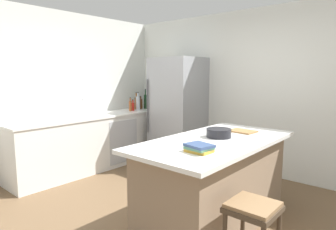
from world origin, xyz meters
The scene contains 18 objects.
ground_plane centered at (0.00, 0.00, 0.00)m, with size 7.20×7.20×0.00m, color brown.
wall_rear centered at (0.00, 2.25, 1.30)m, with size 6.00×0.10×2.60m, color silver.
wall_left centered at (-2.45, 0.00, 1.30)m, with size 0.10×6.00×2.60m, color silver.
counter_run_left centered at (-2.07, 0.68, 0.45)m, with size 0.68×2.88×0.90m.
kitchen_island centered at (0.50, 0.36, 0.47)m, with size 0.97×1.92×0.92m.
refrigerator centered at (-1.19, 1.83, 0.94)m, with size 0.82×0.78×1.87m.
bar_stool centered at (1.18, -0.19, 0.51)m, with size 0.36×0.36×0.63m.
sink_faucet centered at (-2.12, 0.50, 1.06)m, with size 0.15×0.05×0.30m.
gin_bottle centered at (-2.01, 2.00, 1.03)m, with size 0.07×0.07×0.33m.
wine_bottle centered at (-2.09, 1.91, 1.05)m, with size 0.07×0.07×0.39m.
syrup_bottle centered at (-2.12, 1.81, 1.01)m, with size 0.07×0.07×0.26m.
whiskey_bottle centered at (-2.14, 1.71, 1.03)m, with size 0.08×0.08×0.33m.
soda_bottle centered at (-2.01, 1.63, 1.04)m, with size 0.08×0.08×0.34m.
hot_sauce_bottle centered at (-2.03, 1.52, 0.99)m, with size 0.05×0.05×0.21m.
vinegar_bottle centered at (-2.01, 1.44, 1.01)m, with size 0.05×0.05×0.26m.
cookbook_stack centered at (0.66, -0.16, 0.96)m, with size 0.26×0.22×0.07m.
mixing_bowl centered at (0.47, 0.48, 0.97)m, with size 0.27×0.27×0.09m.
cutting_board centered at (0.53, 0.91, 0.93)m, with size 0.31×0.24×0.02m.
Camera 1 is at (2.07, -2.20, 1.59)m, focal length 31.30 mm.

